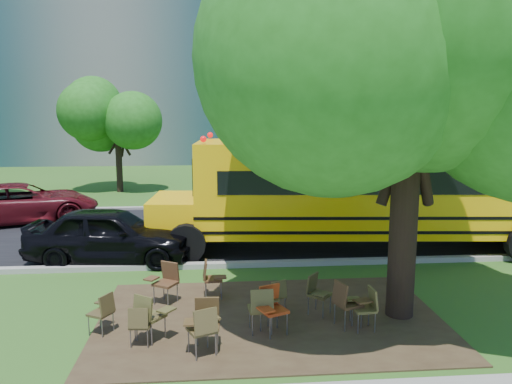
{
  "coord_description": "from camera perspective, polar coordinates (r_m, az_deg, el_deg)",
  "views": [
    {
      "loc": [
        -0.11,
        -10.12,
        4.29
      ],
      "look_at": [
        1.03,
        3.38,
        2.01
      ],
      "focal_mm": 35.0,
      "sensor_mm": 36.0,
      "label": 1
    }
  ],
  "objects": [
    {
      "name": "ground",
      "position": [
        10.99,
        -4.0,
        -13.45
      ],
      "size": [
        160.0,
        160.0,
        0.0
      ],
      "primitive_type": "plane",
      "color": "#2C581B",
      "rests_on": "ground"
    },
    {
      "name": "dirt_patch",
      "position": [
        10.58,
        1.63,
        -14.28
      ],
      "size": [
        7.0,
        4.5,
        0.03
      ],
      "primitive_type": "cube",
      "color": "#382819",
      "rests_on": "ground"
    },
    {
      "name": "asphalt_road",
      "position": [
        17.64,
        -4.35,
        -4.49
      ],
      "size": [
        80.0,
        8.0,
        0.04
      ],
      "primitive_type": "cube",
      "color": "black",
      "rests_on": "ground"
    },
    {
      "name": "kerb_near",
      "position": [
        13.78,
        -4.2,
        -8.31
      ],
      "size": [
        80.0,
        0.25,
        0.14
      ],
      "primitive_type": "cube",
      "color": "gray",
      "rests_on": "ground"
    },
    {
      "name": "kerb_far",
      "position": [
        21.64,
        -4.46,
        -1.74
      ],
      "size": [
        80.0,
        0.25,
        0.14
      ],
      "primitive_type": "cube",
      "color": "gray",
      "rests_on": "ground"
    },
    {
      "name": "building_main",
      "position": [
        47.27,
        -15.1,
        17.38
      ],
      "size": [
        38.0,
        16.0,
        22.0
      ],
      "primitive_type": "cube",
      "color": "slate",
      "rests_on": "ground"
    },
    {
      "name": "building_right",
      "position": [
        54.44,
        22.62,
        17.5
      ],
      "size": [
        30.0,
        16.0,
        25.0
      ],
      "primitive_type": "cube",
      "color": "slate",
      "rests_on": "ground"
    },
    {
      "name": "bg_tree_2",
      "position": [
        26.58,
        -15.64,
        9.02
      ],
      "size": [
        4.8,
        4.8,
        6.62
      ],
      "color": "black",
      "rests_on": "ground"
    },
    {
      "name": "bg_tree_3",
      "position": [
        25.46,
        14.0,
        10.93
      ],
      "size": [
        5.6,
        5.6,
        7.84
      ],
      "color": "black",
      "rests_on": "ground"
    },
    {
      "name": "main_tree",
      "position": [
        10.37,
        17.43,
        15.36
      ],
      "size": [
        7.2,
        7.2,
        9.03
      ],
      "color": "black",
      "rests_on": "ground"
    },
    {
      "name": "school_bus",
      "position": [
        15.68,
        15.61,
        0.49
      ],
      "size": [
        13.76,
        4.05,
        3.32
      ],
      "rotation": [
        0.0,
        0.0,
        -0.08
      ],
      "color": "#FFBF08",
      "rests_on": "ground"
    },
    {
      "name": "chair_0",
      "position": [
        9.52,
        -12.98,
        -14.26
      ],
      "size": [
        0.55,
        0.46,
        0.79
      ],
      "rotation": [
        0.0,
        0.0,
        -0.1
      ],
      "color": "#453B1E",
      "rests_on": "ground"
    },
    {
      "name": "chair_1",
      "position": [
        9.62,
        -12.08,
        -13.35
      ],
      "size": [
        0.8,
        0.63,
        0.94
      ],
      "rotation": [
        0.0,
        0.0,
        -0.63
      ],
      "color": "#4B4520",
      "rests_on": "ground"
    },
    {
      "name": "chair_2",
      "position": [
        8.98,
        -5.92,
        -14.96
      ],
      "size": [
        0.63,
        0.73,
        0.93
      ],
      "rotation": [
        0.0,
        0.0,
        0.41
      ],
      "color": "#4B3F20",
      "rests_on": "ground"
    },
    {
      "name": "chair_3",
      "position": [
        9.2,
        -5.83,
        -14.23
      ],
      "size": [
        0.63,
        0.56,
        0.95
      ],
      "rotation": [
        0.0,
        0.0,
        3.09
      ],
      "color": "#473319",
      "rests_on": "ground"
    },
    {
      "name": "chair_4",
      "position": [
        9.75,
        0.74,
        -12.8
      ],
      "size": [
        0.62,
        0.59,
        0.94
      ],
      "rotation": [
        0.0,
        0.0,
        0.07
      ],
      "color": "#4E4821",
      "rests_on": "ground"
    },
    {
      "name": "chair_5",
      "position": [
        9.75,
        1.73,
        -12.78
      ],
      "size": [
        0.65,
        0.74,
        0.95
      ],
      "rotation": [
        0.0,
        0.0,
        3.55
      ],
      "color": "#AD3912",
      "rests_on": "ground"
    },
    {
      "name": "chair_6",
      "position": [
        10.15,
        12.47,
        -12.39
      ],
      "size": [
        0.54,
        0.57,
        0.87
      ],
      "rotation": [
        0.0,
        0.0,
        1.63
      ],
      "color": "brown",
      "rests_on": "ground"
    },
    {
      "name": "chair_7",
      "position": [
        10.12,
        10.32,
        -12.05
      ],
      "size": [
        0.72,
        0.65,
        0.96
      ],
      "rotation": [
        0.0,
        0.0,
        -1.26
      ],
      "color": "#442D18",
      "rests_on": "ground"
    },
    {
      "name": "chair_8",
      "position": [
        10.2,
        -17.06,
        -12.66
      ],
      "size": [
        0.54,
        0.68,
        0.82
      ],
      "rotation": [
        0.0,
        0.0,
        1.07
      ],
      "color": "#43381D",
      "rests_on": "ground"
    },
    {
      "name": "chair_9",
      "position": [
        11.35,
        -10.27,
        -9.71
      ],
      "size": [
        0.78,
        0.62,
        0.93
      ],
      "rotation": [
        0.0,
        0.0,
        2.62
      ],
      "color": "#4D301B",
      "rests_on": "ground"
    },
    {
      "name": "chair_10",
      "position": [
        11.49,
        -5.18,
        -9.51
      ],
      "size": [
        0.54,
        0.58,
        0.88
      ],
      "rotation": [
        0.0,
        0.0,
        -1.52
      ],
      "color": "#4B2F1B",
      "rests_on": "ground"
    },
    {
      "name": "chair_11",
      "position": [
        10.65,
        2.43,
        -11.43
      ],
      "size": [
        0.52,
        0.62,
        0.77
      ],
      "rotation": [
        0.0,
        0.0,
        0.46
      ],
      "color": "#504A22",
      "rests_on": "ground"
    },
    {
      "name": "chair_12",
      "position": [
        10.67,
        6.97,
        -11.11
      ],
      "size": [
        0.59,
        0.75,
        0.87
      ],
      "rotation": [
        0.0,
        0.0,
        4.03
      ],
      "color": "#423C1C",
      "rests_on": "ground"
    },
    {
      "name": "black_car",
      "position": [
        14.65,
        -16.3,
        -4.69
      ],
      "size": [
        4.77,
        2.3,
        1.57
      ],
      "primitive_type": "imported",
      "rotation": [
        0.0,
        0.0,
        1.47
      ],
      "color": "black",
      "rests_on": "ground"
    },
    {
      "name": "bg_car_red",
      "position": [
        20.85,
        -25.09,
        -1.13
      ],
      "size": [
        5.97,
        4.21,
        1.51
      ],
      "primitive_type": "imported",
      "rotation": [
        0.0,
        0.0,
        1.92
      ],
      "color": "#4F0D14",
      "rests_on": "ground"
    }
  ]
}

